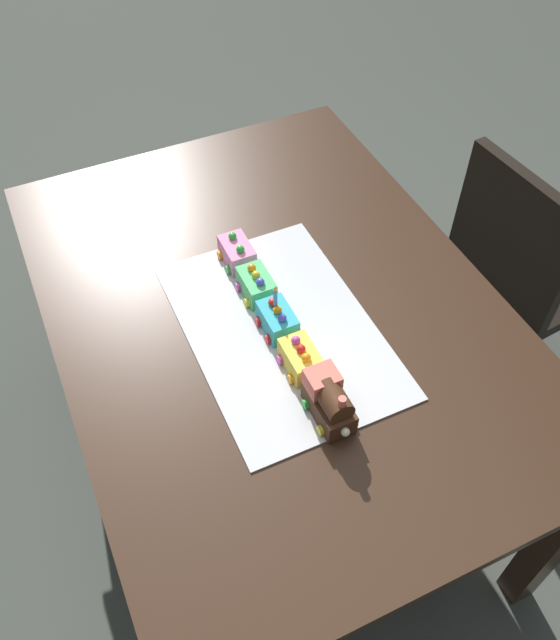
# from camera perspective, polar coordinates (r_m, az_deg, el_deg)

# --- Properties ---
(ground_plane) EXTENTS (8.00, 8.00, 0.00)m
(ground_plane) POSITION_cam_1_polar(r_m,az_deg,el_deg) (2.15, -0.35, -11.97)
(ground_plane) COLOR #474C44
(dining_table) EXTENTS (1.40, 1.00, 0.74)m
(dining_table) POSITION_cam_1_polar(r_m,az_deg,el_deg) (1.62, -0.45, -1.27)
(dining_table) COLOR #382316
(dining_table) RESTS_ON ground
(chair) EXTENTS (0.43, 0.43, 0.86)m
(chair) POSITION_cam_1_polar(r_m,az_deg,el_deg) (2.12, 20.29, 3.99)
(chair) COLOR black
(chair) RESTS_ON ground
(cake_board) EXTENTS (0.60, 0.40, 0.00)m
(cake_board) POSITION_cam_1_polar(r_m,az_deg,el_deg) (1.49, -0.00, -0.80)
(cake_board) COLOR silver
(cake_board) RESTS_ON dining_table
(cake_locomotive) EXTENTS (0.14, 0.08, 0.12)m
(cake_locomotive) POSITION_cam_1_polar(r_m,az_deg,el_deg) (1.32, 4.27, -6.94)
(cake_locomotive) COLOR #472816
(cake_locomotive) RESTS_ON cake_board
(cake_car_gondola_lemon) EXTENTS (0.10, 0.08, 0.07)m
(cake_car_gondola_lemon) POSITION_cam_1_polar(r_m,az_deg,el_deg) (1.40, 1.79, -3.34)
(cake_car_gondola_lemon) COLOR #F4E04C
(cake_car_gondola_lemon) RESTS_ON cake_board
(cake_car_caboose_turquoise) EXTENTS (0.10, 0.08, 0.07)m
(cake_car_caboose_turquoise) POSITION_cam_1_polar(r_m,az_deg,el_deg) (1.46, -0.23, 0.02)
(cake_car_caboose_turquoise) COLOR #38B7C6
(cake_car_caboose_turquoise) RESTS_ON cake_board
(cake_car_hopper_mint_green) EXTENTS (0.10, 0.08, 0.07)m
(cake_car_hopper_mint_green) POSITION_cam_1_polar(r_m,az_deg,el_deg) (1.54, -2.06, 3.07)
(cake_car_hopper_mint_green) COLOR #59CC7A
(cake_car_hopper_mint_green) RESTS_ON cake_board
(cake_car_tanker_bubblegum) EXTENTS (0.10, 0.08, 0.07)m
(cake_car_tanker_bubblegum) POSITION_cam_1_polar(r_m,az_deg,el_deg) (1.61, -3.73, 5.82)
(cake_car_tanker_bubblegum) COLOR pink
(cake_car_tanker_bubblegum) RESTS_ON cake_board
(birthday_candle) EXTENTS (0.01, 0.01, 0.06)m
(birthday_candle) POSITION_cam_1_polar(r_m,az_deg,el_deg) (1.42, -0.40, 2.14)
(birthday_candle) COLOR #4CA5E5
(birthday_candle) RESTS_ON cake_car_caboose_turquoise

